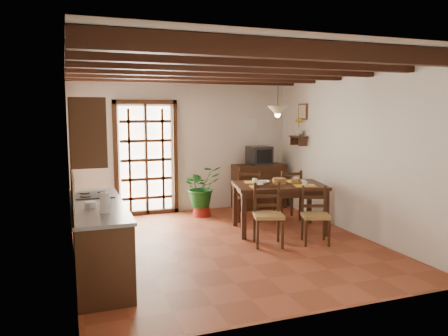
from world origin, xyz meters
name	(u,v)px	position (x,y,z in m)	size (l,w,h in m)	color
ground_plane	(227,245)	(0.00, 0.00, 0.00)	(5.00, 5.00, 0.00)	brown
room_shell	(227,128)	(0.00, 0.00, 1.82)	(4.52, 5.02, 2.81)	silver
ceiling_beams	(227,68)	(0.00, 0.00, 2.69)	(4.50, 4.34, 0.20)	black
french_door	(146,156)	(-0.80, 2.45, 1.18)	(1.26, 0.11, 2.32)	white
kitchen_counter	(98,238)	(-1.96, -0.60, 0.47)	(0.64, 2.25, 1.38)	#331D10
upper_cabinet	(86,131)	(-2.08, -1.30, 1.85)	(0.35, 0.80, 0.70)	#331D10
range_hood	(84,136)	(-2.05, -0.05, 1.73)	(0.38, 0.60, 0.54)	white
counter_items	(96,199)	(-1.95, -0.51, 0.96)	(0.50, 1.43, 0.25)	black
dining_table	(279,190)	(1.12, 0.45, 0.72)	(1.68, 1.27, 0.82)	#321A10
chair_near_left	(268,226)	(0.59, -0.23, 0.30)	(0.54, 0.53, 0.96)	#9D7C43
chair_near_right	(315,226)	(1.34, -0.39, 0.28)	(0.52, 0.51, 0.89)	#9D7C43
chair_far_left	(248,205)	(0.91, 1.28, 0.31)	(0.56, 0.54, 0.97)	#9D7C43
chair_far_right	(287,204)	(1.66, 1.13, 0.30)	(0.46, 0.44, 0.96)	#9D7C43
table_setting	(279,178)	(1.12, 0.45, 0.93)	(1.10, 0.74, 0.10)	gold
table_bowl	(263,182)	(0.87, 0.56, 0.85)	(0.22, 0.22, 0.05)	white
sideboard	(259,186)	(1.56, 2.23, 0.47)	(1.10, 0.49, 0.93)	#331D10
crt_tv	(259,156)	(1.56, 2.22, 1.12)	(0.49, 0.46, 0.39)	black
fuse_box	(252,126)	(1.50, 2.48, 1.75)	(0.25, 0.03, 0.32)	white
plant_pot	(202,210)	(0.19, 1.94, 0.11)	(0.39, 0.39, 0.24)	maroon
potted_plant	(202,187)	(0.19, 1.94, 0.57)	(1.91, 1.64, 2.13)	#144C19
wall_shelf	(298,139)	(2.14, 1.60, 1.51)	(0.20, 0.42, 0.20)	#331D10
shelf_vase	(299,132)	(2.14, 1.60, 1.65)	(0.15, 0.15, 0.15)	#B2BFB2
shelf_flowers	(299,121)	(2.14, 1.60, 1.86)	(0.14, 0.14, 0.36)	gold
framed_picture	(303,112)	(2.22, 1.60, 2.05)	(0.03, 0.32, 0.32)	brown
pendant_lamp	(278,110)	(1.12, 0.55, 2.08)	(0.36, 0.36, 0.84)	black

